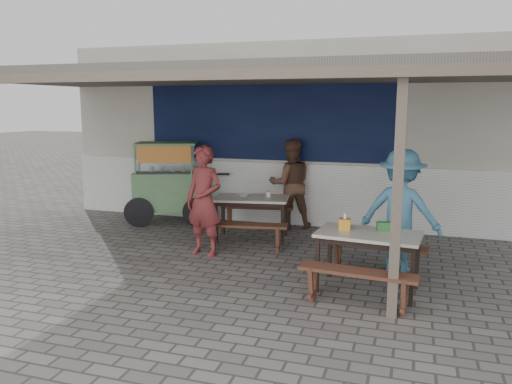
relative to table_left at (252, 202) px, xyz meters
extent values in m
plane|color=#66625D|center=(0.13, -1.66, -0.67)|extent=(60.00, 60.00, 0.00)
cube|color=beige|center=(0.13, 1.94, 1.08)|extent=(9.00, 1.20, 3.50)
cube|color=white|center=(0.13, 1.31, -0.07)|extent=(9.00, 0.10, 1.20)
cube|color=#0D1C40|center=(-0.07, 1.33, 1.38)|extent=(5.00, 0.03, 1.60)
cube|color=#57514B|center=(0.13, -0.66, 2.08)|extent=(9.00, 4.20, 0.12)
cube|color=#6C6051|center=(0.13, -2.71, 1.98)|extent=(9.00, 0.12, 0.12)
cube|color=#6C6051|center=(2.48, -2.56, 0.68)|extent=(0.11, 0.11, 2.70)
cube|color=beige|center=(0.00, 0.00, 0.06)|extent=(1.35, 0.93, 0.04)
cube|color=black|center=(0.00, 0.00, 0.00)|extent=(1.24, 0.81, 0.06)
cube|color=black|center=(-0.50, -0.39, -0.31)|extent=(0.05, 0.05, 0.71)
cube|color=black|center=(0.61, -0.20, -0.31)|extent=(0.05, 0.05, 0.71)
cube|color=black|center=(-0.61, 0.20, -0.31)|extent=(0.05, 0.05, 0.71)
cube|color=black|center=(0.50, 0.39, -0.31)|extent=(0.05, 0.05, 0.71)
cube|color=brown|center=(0.12, -0.70, -0.24)|extent=(1.38, 0.51, 0.04)
cube|color=brown|center=(-0.39, -0.79, -0.46)|extent=(0.10, 0.28, 0.41)
cube|color=brown|center=(0.64, -0.61, -0.46)|extent=(0.10, 0.28, 0.41)
cube|color=brown|center=(-0.12, 0.70, -0.24)|extent=(1.38, 0.51, 0.04)
cube|color=brown|center=(-0.64, 0.61, -0.46)|extent=(0.10, 0.28, 0.41)
cube|color=brown|center=(0.39, 0.79, -0.46)|extent=(0.10, 0.28, 0.41)
cube|color=beige|center=(2.14, -1.84, 0.06)|extent=(1.32, 0.84, 0.04)
cube|color=black|center=(2.14, -1.84, 0.00)|extent=(1.21, 0.73, 0.06)
cube|color=black|center=(1.55, -2.08, -0.31)|extent=(0.05, 0.05, 0.71)
cube|color=black|center=(2.68, -2.20, -0.31)|extent=(0.05, 0.05, 0.71)
cube|color=black|center=(1.61, -1.49, -0.31)|extent=(0.05, 0.05, 0.71)
cube|color=black|center=(2.74, -1.60, -0.31)|extent=(0.05, 0.05, 0.71)
cube|color=brown|center=(2.08, -2.44, -0.24)|extent=(1.38, 0.41, 0.04)
cube|color=brown|center=(1.56, -2.39, -0.46)|extent=(0.08, 0.28, 0.41)
cube|color=brown|center=(2.61, -2.49, -0.46)|extent=(0.08, 0.28, 0.41)
cube|color=brown|center=(2.20, -1.24, -0.24)|extent=(1.38, 0.41, 0.04)
cube|color=brown|center=(1.68, -1.19, -0.46)|extent=(0.08, 0.28, 0.41)
cube|color=brown|center=(2.73, -1.29, -0.46)|extent=(0.08, 0.28, 0.41)
cube|color=#688B5C|center=(-1.94, 0.74, -0.01)|extent=(1.53, 1.12, 0.71)
cube|color=#688B5C|center=(-1.94, 0.74, -0.39)|extent=(1.46, 1.06, 0.05)
cylinder|color=black|center=(-2.34, 0.19, -0.39)|extent=(0.55, 0.23, 0.57)
cylinder|color=black|center=(-1.28, 0.56, -0.39)|extent=(0.55, 0.23, 0.57)
cube|color=silver|center=(-1.98, 0.72, 0.62)|extent=(1.25, 0.94, 0.56)
cube|color=#688B5C|center=(-1.98, 0.72, 0.90)|extent=(1.30, 0.99, 0.04)
cube|color=#D54532|center=(-1.88, 0.42, 0.72)|extent=(0.96, 0.35, 0.32)
cylinder|color=black|center=(-1.17, 1.01, 0.29)|extent=(0.68, 0.27, 0.04)
imported|color=maroon|center=(-0.42, -1.05, 0.19)|extent=(0.70, 0.53, 1.72)
imported|color=brown|center=(0.43, 1.05, 0.17)|extent=(1.00, 0.90, 1.68)
imported|color=teal|center=(2.49, -0.95, 0.19)|extent=(1.20, 0.81, 1.72)
cube|color=orange|center=(1.83, -1.78, 0.15)|extent=(0.15, 0.15, 0.14)
cube|color=#347537|center=(2.31, -1.68, 0.14)|extent=(0.20, 0.16, 0.11)
cylinder|color=beige|center=(0.27, 0.11, 0.13)|extent=(0.09, 0.09, 0.10)
imported|color=white|center=(-0.15, 0.05, 0.10)|extent=(0.25, 0.25, 0.05)
camera|label=1|loc=(2.63, -7.99, 1.66)|focal=35.00mm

